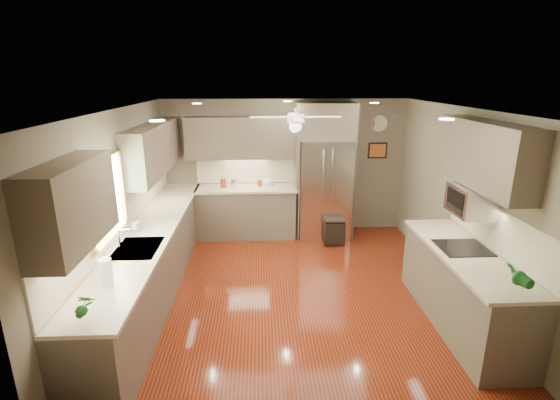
{
  "coord_description": "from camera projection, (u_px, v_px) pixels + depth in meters",
  "views": [
    {
      "loc": [
        -0.46,
        -4.99,
        2.88
      ],
      "look_at": [
        -0.19,
        0.6,
        1.17
      ],
      "focal_mm": 26.0,
      "sensor_mm": 36.0,
      "label": 1
    }
  ],
  "objects": [
    {
      "name": "floor",
      "position": [
        295.0,
        293.0,
        5.63
      ],
      "size": [
        5.0,
        5.0,
        0.0
      ],
      "primitive_type": "plane",
      "color": "#4E120A",
      "rests_on": "ground"
    },
    {
      "name": "ceiling",
      "position": [
        298.0,
        109.0,
        4.9
      ],
      "size": [
        5.0,
        5.0,
        0.0
      ],
      "primitive_type": "plane",
      "rotation": [
        3.14,
        0.0,
        0.0
      ],
      "color": "white",
      "rests_on": "ground"
    },
    {
      "name": "wall_back",
      "position": [
        285.0,
        167.0,
        7.66
      ],
      "size": [
        4.5,
        0.0,
        4.5
      ],
      "primitive_type": "plane",
      "rotation": [
        1.57,
        0.0,
        0.0
      ],
      "color": "#6A6051",
      "rests_on": "ground"
    },
    {
      "name": "wall_front",
      "position": [
        328.0,
        316.0,
        2.88
      ],
      "size": [
        4.5,
        0.0,
        4.5
      ],
      "primitive_type": "plane",
      "rotation": [
        -1.57,
        0.0,
        0.0
      ],
      "color": "#6A6051",
      "rests_on": "ground"
    },
    {
      "name": "wall_left",
      "position": [
        121.0,
        210.0,
        5.16
      ],
      "size": [
        0.0,
        5.0,
        5.0
      ],
      "primitive_type": "plane",
      "rotation": [
        1.57,
        0.0,
        1.57
      ],
      "color": "#6A6051",
      "rests_on": "ground"
    },
    {
      "name": "wall_right",
      "position": [
        465.0,
        205.0,
        5.38
      ],
      "size": [
        0.0,
        5.0,
        5.0
      ],
      "primitive_type": "plane",
      "rotation": [
        1.57,
        0.0,
        -1.57
      ],
      "color": "#6A6051",
      "rests_on": "ground"
    },
    {
      "name": "canister_a",
      "position": [
        223.0,
        183.0,
        7.39
      ],
      "size": [
        0.13,
        0.13,
        0.17
      ],
      "primitive_type": "cylinder",
      "rotation": [
        0.0,
        0.0,
        0.34
      ],
      "color": "maroon",
      "rests_on": "back_run"
    },
    {
      "name": "canister_b",
      "position": [
        234.0,
        183.0,
        7.41
      ],
      "size": [
        0.11,
        0.11,
        0.15
      ],
      "primitive_type": "cylinder",
      "rotation": [
        0.0,
        0.0,
        0.15
      ],
      "color": "silver",
      "rests_on": "back_run"
    },
    {
      "name": "canister_d",
      "position": [
        260.0,
        183.0,
        7.48
      ],
      "size": [
        0.09,
        0.09,
        0.12
      ],
      "primitive_type": "cylinder",
      "rotation": [
        0.0,
        0.0,
        -0.1
      ],
      "color": "maroon",
      "rests_on": "back_run"
    },
    {
      "name": "soap_bottle",
      "position": [
        137.0,
        225.0,
        5.28
      ],
      "size": [
        0.1,
        0.1,
        0.18
      ],
      "primitive_type": "imported",
      "rotation": [
        0.0,
        0.0,
        -0.31
      ],
      "color": "white",
      "rests_on": "left_run"
    },
    {
      "name": "potted_plant_left",
      "position": [
        82.0,
        305.0,
        3.3
      ],
      "size": [
        0.17,
        0.13,
        0.3
      ],
      "primitive_type": "imported",
      "rotation": [
        0.0,
        0.0,
        0.13
      ],
      "color": "#1A5C1E",
      "rests_on": "left_run"
    },
    {
      "name": "potted_plant_right",
      "position": [
        517.0,
        276.0,
        3.76
      ],
      "size": [
        0.2,
        0.18,
        0.33
      ],
      "primitive_type": "imported",
      "rotation": [
        0.0,
        0.0,
        0.19
      ],
      "color": "#1A5C1E",
      "rests_on": "right_run"
    },
    {
      "name": "bowl",
      "position": [
        267.0,
        185.0,
        7.47
      ],
      "size": [
        0.24,
        0.24,
        0.06
      ],
      "primitive_type": "imported",
      "rotation": [
        0.0,
        0.0,
        0.02
      ],
      "color": "#BCA98D",
      "rests_on": "back_run"
    },
    {
      "name": "left_run",
      "position": [
        153.0,
        259.0,
        5.54
      ],
      "size": [
        0.65,
        4.7,
        1.45
      ],
      "color": "brown",
      "rests_on": "ground"
    },
    {
      "name": "back_run",
      "position": [
        247.0,
        211.0,
        7.56
      ],
      "size": [
        1.85,
        0.65,
        1.45
      ],
      "color": "brown",
      "rests_on": "ground"
    },
    {
      "name": "uppers",
      "position": [
        240.0,
        151.0,
        5.73
      ],
      "size": [
        4.5,
        4.7,
        0.95
      ],
      "color": "brown",
      "rests_on": "wall_left"
    },
    {
      "name": "window",
      "position": [
        106.0,
        199.0,
        4.6
      ],
      "size": [
        0.05,
        1.12,
        0.92
      ],
      "color": "#BFF2B2",
      "rests_on": "wall_left"
    },
    {
      "name": "sink",
      "position": [
        138.0,
        250.0,
        4.8
      ],
      "size": [
        0.5,
        0.7,
        0.32
      ],
      "color": "silver",
      "rests_on": "left_run"
    },
    {
      "name": "refrigerator",
      "position": [
        324.0,
        174.0,
        7.38
      ],
      "size": [
        1.06,
        0.75,
        2.45
      ],
      "color": "silver",
      "rests_on": "ground"
    },
    {
      "name": "right_run",
      "position": [
        463.0,
        287.0,
        4.82
      ],
      "size": [
        0.7,
        2.2,
        1.45
      ],
      "color": "brown",
      "rests_on": "ground"
    },
    {
      "name": "microwave",
      "position": [
        472.0,
        201.0,
        4.77
      ],
      "size": [
        0.43,
        0.55,
        0.34
      ],
      "color": "silver",
      "rests_on": "wall_right"
    },
    {
      "name": "ceiling_fan",
      "position": [
        295.0,
        121.0,
        5.24
      ],
      "size": [
        1.18,
        1.18,
        0.32
      ],
      "color": "white",
      "rests_on": "ceiling"
    },
    {
      "name": "recessed_lights",
      "position": [
        292.0,
        108.0,
        5.29
      ],
      "size": [
        2.84,
        3.14,
        0.01
      ],
      "color": "white",
      "rests_on": "ceiling"
    },
    {
      "name": "wall_clock",
      "position": [
        379.0,
        124.0,
        7.49
      ],
      "size": [
        0.3,
        0.03,
        0.3
      ],
      "color": "white",
      "rests_on": "wall_back"
    },
    {
      "name": "framed_print",
      "position": [
        378.0,
        150.0,
        7.63
      ],
      "size": [
        0.36,
        0.03,
        0.3
      ],
      "color": "black",
      "rests_on": "wall_back"
    },
    {
      "name": "stool",
      "position": [
        334.0,
        231.0,
        7.26
      ],
      "size": [
        0.36,
        0.36,
        0.45
      ],
      "color": "black",
      "rests_on": "ground"
    },
    {
      "name": "paper_towel",
      "position": [
        106.0,
        273.0,
        3.88
      ],
      "size": [
        0.12,
        0.12,
        0.3
      ],
      "color": "white",
      "rests_on": "left_run"
    }
  ]
}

